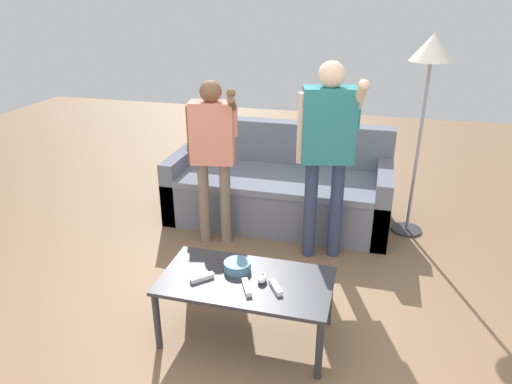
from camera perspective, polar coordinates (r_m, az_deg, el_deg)
The scene contains 11 objects.
ground_plane at distance 3.45m, azimuth 0.09°, elevation -14.46°, with size 12.00×12.00×0.00m, color brown.
couch at distance 4.65m, azimuth 2.91°, elevation 0.45°, with size 2.11×0.92×0.90m.
coffee_table at distance 3.04m, azimuth -1.22°, elevation -11.36°, with size 1.09×0.58×0.44m.
snack_bowl at distance 3.09m, azimuth -2.29°, elevation -8.98°, with size 0.18×0.18×0.06m, color teal.
game_remote_nunchuk at distance 2.98m, azimuth 0.75°, elevation -10.47°, with size 0.06×0.09×0.05m.
floor_lamp at distance 4.25m, azimuth 20.46°, elevation 14.56°, with size 0.36×0.36×1.80m.
player_right at distance 3.74m, azimuth 8.70°, elevation 6.23°, with size 0.53×0.36×1.64m.
player_left at distance 3.97m, azimuth -5.29°, elevation 5.70°, with size 0.45×0.28×1.46m.
game_remote_wand_near at distance 2.92m, azimuth -1.13°, elevation -11.50°, with size 0.10×0.16×0.03m.
game_remote_wand_far at distance 3.02m, azimuth -6.58°, elevation -10.30°, with size 0.13×0.13×0.03m.
game_remote_wand_spare at distance 2.92m, azimuth 2.40°, elevation -11.49°, with size 0.11×0.15×0.03m.
Camera 1 is at (0.69, -2.64, 2.13)m, focal length 32.90 mm.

